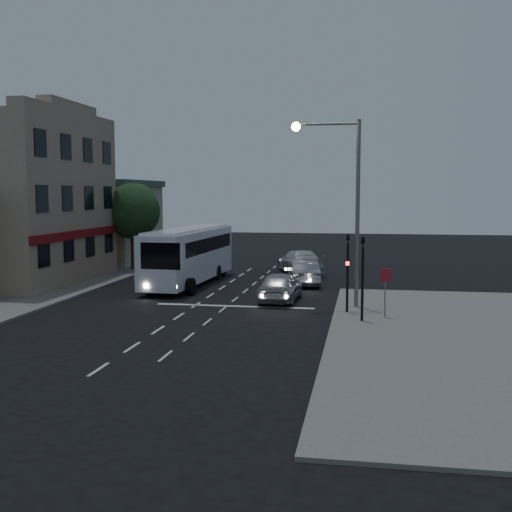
% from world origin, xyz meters
% --- Properties ---
extents(ground, '(120.00, 120.00, 0.00)m').
position_xyz_m(ground, '(0.00, 0.00, 0.00)').
color(ground, black).
extents(sidewalk_near, '(12.00, 24.00, 0.12)m').
position_xyz_m(sidewalk_near, '(13.00, -4.00, 0.06)').
color(sidewalk_near, slate).
rests_on(sidewalk_near, ground).
extents(sidewalk_far, '(12.00, 50.00, 0.12)m').
position_xyz_m(sidewalk_far, '(-13.00, 8.00, 0.06)').
color(sidewalk_far, slate).
rests_on(sidewalk_far, ground).
extents(road_markings, '(8.00, 30.55, 0.01)m').
position_xyz_m(road_markings, '(1.29, 3.31, 0.00)').
color(road_markings, silver).
rests_on(road_markings, ground).
extents(tour_bus, '(2.93, 11.47, 3.49)m').
position_xyz_m(tour_bus, '(-2.29, 8.99, 1.89)').
color(tour_bus, silver).
rests_on(tour_bus, ground).
extents(car_suv, '(2.06, 4.68, 1.57)m').
position_xyz_m(car_suv, '(4.06, 3.80, 0.78)').
color(car_suv, '#ABACB3').
rests_on(car_suv, ground).
extents(car_sedan_a, '(2.47, 4.82, 1.51)m').
position_xyz_m(car_sedan_a, '(4.69, 9.94, 0.76)').
color(car_sedan_a, '#A1A0AC').
rests_on(car_sedan_a, ground).
extents(car_sedan_b, '(4.08, 6.15, 1.66)m').
position_xyz_m(car_sedan_b, '(3.87, 15.51, 0.83)').
color(car_sedan_b, silver).
rests_on(car_sedan_b, ground).
extents(traffic_signal_main, '(0.25, 0.35, 4.10)m').
position_xyz_m(traffic_signal_main, '(7.60, 0.78, 2.42)').
color(traffic_signal_main, black).
rests_on(traffic_signal_main, sidewalk_near).
extents(traffic_signal_side, '(0.18, 0.15, 4.10)m').
position_xyz_m(traffic_signal_side, '(8.30, -1.20, 2.42)').
color(traffic_signal_side, black).
rests_on(traffic_signal_side, sidewalk_near).
extents(regulatory_sign, '(0.45, 0.12, 2.20)m').
position_xyz_m(regulatory_sign, '(9.30, -0.24, 1.60)').
color(regulatory_sign, slate).
rests_on(regulatory_sign, sidewalk_near).
extents(streetlight, '(3.32, 0.44, 9.00)m').
position_xyz_m(streetlight, '(7.34, 2.20, 5.73)').
color(streetlight, slate).
rests_on(streetlight, sidewalk_near).
extents(main_building, '(10.12, 12.00, 11.00)m').
position_xyz_m(main_building, '(-13.96, 8.00, 5.16)').
color(main_building, tan).
rests_on(main_building, sidewalk_far).
extents(low_building_north, '(9.40, 9.40, 6.50)m').
position_xyz_m(low_building_north, '(-13.50, 20.00, 3.39)').
color(low_building_north, gray).
rests_on(low_building_north, sidewalk_far).
extents(street_tree, '(4.00, 4.00, 6.20)m').
position_xyz_m(street_tree, '(-8.21, 15.02, 4.50)').
color(street_tree, black).
rests_on(street_tree, sidewalk_far).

